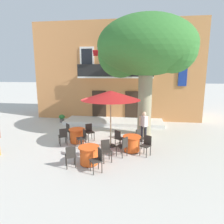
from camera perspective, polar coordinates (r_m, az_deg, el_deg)
The scene contains 22 objects.
ground_plane at distance 11.23m, azimuth -6.02°, elevation -8.11°, with size 120.00×120.00×0.00m, color beige.
building_facade at distance 17.35m, azimuth 1.93°, elevation 11.40°, with size 13.00×5.09×7.50m.
entrance_step_platform at distance 14.77m, azimuth 0.49°, elevation -2.78°, with size 7.16×2.12×0.25m, color silver.
plane_tree at distance 11.86m, azimuth 9.39°, elevation 17.38°, with size 5.66×4.97×6.82m.
cafe_table_near_tree at distance 9.64m, azimuth 5.66°, elevation -8.95°, with size 0.86×0.86×0.76m.
cafe_chair_near_tree_0 at distance 9.27m, azimuth 9.77°, elevation -9.01°, with size 0.55×0.55×0.91m.
cafe_chair_near_tree_1 at distance 10.21m, azimuth 7.96°, elevation -7.02°, with size 0.56×0.56×0.91m.
cafe_chair_near_tree_2 at distance 10.00m, azimuth 2.03°, elevation -7.31°, with size 0.56×0.56×0.91m.
cafe_chair_near_tree_3 at distance 9.00m, azimuth 3.19°, elevation -9.50°, with size 0.55×0.55×0.91m.
cafe_table_middle at distance 8.40m, azimuth -6.58°, elevation -12.14°, with size 0.86×0.86×0.76m.
cafe_chair_middle_0 at distance 8.17m, azimuth -11.75°, elevation -11.96°, with size 0.54×0.54×0.91m.
cafe_chair_middle_1 at distance 7.73m, azimuth -4.10°, elevation -13.14°, with size 0.56×0.56×0.91m.
cafe_chair_middle_2 at distance 8.58m, azimuth -1.72°, elevation -10.55°, with size 0.54×0.54×0.91m.
cafe_chair_middle_3 at distance 9.02m, azimuth -8.03°, elevation -9.54°, with size 0.54×0.54×0.91m.
cafe_table_front at distance 10.89m, azimuth -9.95°, elevation -6.67°, with size 0.86×0.86×0.76m.
cafe_chair_front_0 at distance 10.18m, azimuth -8.41°, elevation -7.09°, with size 0.56×0.56×0.91m.
cafe_chair_front_1 at distance 11.17m, azimuth -6.44°, elevation -5.38°, with size 0.56×0.56×0.91m.
cafe_chair_front_2 at distance 11.47m, azimuth -11.99°, elevation -5.10°, with size 0.57×0.57×0.91m.
cafe_chair_front_3 at distance 10.64m, azimuth -13.82°, elevation -6.50°, with size 0.55×0.55×0.91m.
cafe_umbrella at distance 9.70m, azimuth -0.38°, elevation 4.73°, with size 2.90×2.90×2.85m.
ground_planter_left at distance 15.55m, azimuth -14.11°, elevation -1.66°, with size 0.45×0.45×0.57m.
pedestrian_near_entrance at distance 10.86m, azimuth 9.08°, elevation -3.68°, with size 0.53×0.40×1.66m.
Camera 1 is at (2.69, -10.25, 3.72)m, focal length 32.03 mm.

